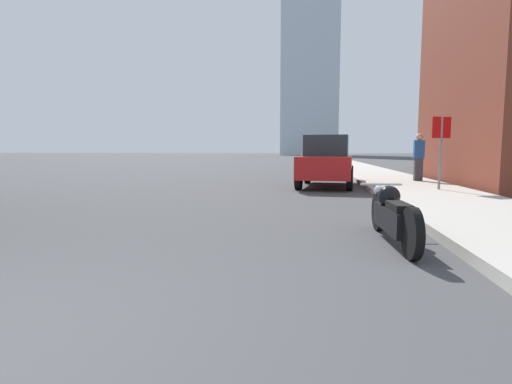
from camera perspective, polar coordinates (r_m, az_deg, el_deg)
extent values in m
cube|color=#B2ADA3|center=(41.78, 12.32, 4.18)|extent=(2.88, 240.00, 0.15)
cylinder|color=black|center=(6.59, 17.13, -2.63)|extent=(0.13, 0.62, 0.62)
cylinder|color=black|center=(4.95, 21.42, -5.56)|extent=(0.13, 0.62, 0.62)
cube|color=black|center=(5.76, 18.97, -3.69)|extent=(0.31, 1.32, 0.32)
sphere|color=black|center=(5.97, 18.45, -0.64)|extent=(0.32, 0.32, 0.32)
cube|color=black|center=(5.46, 19.77, -2.00)|extent=(0.25, 0.61, 0.10)
sphere|color=silver|center=(6.58, 17.17, 0.19)|extent=(0.16, 0.16, 0.16)
cylinder|color=silver|center=(6.45, 17.43, 1.06)|extent=(0.62, 0.07, 0.04)
cube|color=red|center=(14.18, 10.06, 3.61)|extent=(2.12, 4.36, 0.72)
cube|color=#23282D|center=(14.17, 10.11, 6.49)|extent=(1.64, 2.16, 0.71)
cylinder|color=black|center=(15.57, 7.39, 2.54)|extent=(0.27, 0.71, 0.70)
cylinder|color=black|center=(15.47, 13.33, 2.40)|extent=(0.27, 0.71, 0.70)
cylinder|color=black|center=(12.99, 6.10, 1.88)|extent=(0.27, 0.71, 0.70)
cylinder|color=black|center=(12.87, 13.23, 1.72)|extent=(0.27, 0.71, 0.70)
cube|color=#BCBCC1|center=(25.10, 8.82, 4.64)|extent=(2.02, 3.95, 0.77)
cube|color=#23282D|center=(25.10, 8.85, 6.18)|extent=(1.65, 1.93, 0.58)
cylinder|color=black|center=(26.36, 7.00, 3.88)|extent=(0.23, 0.67, 0.66)
cylinder|color=black|center=(26.30, 10.80, 3.82)|extent=(0.23, 0.67, 0.66)
cylinder|color=black|center=(23.97, 6.63, 3.68)|extent=(0.23, 0.67, 0.66)
cylinder|color=black|center=(23.90, 10.80, 3.61)|extent=(0.23, 0.67, 0.66)
cube|color=#1E3899|center=(35.44, 9.09, 4.93)|extent=(1.91, 4.28, 0.72)
cube|color=#23282D|center=(35.44, 9.11, 6.06)|extent=(1.58, 2.07, 0.67)
cylinder|color=black|center=(36.78, 7.77, 4.43)|extent=(0.22, 0.65, 0.64)
cylinder|color=black|center=(36.76, 10.42, 4.38)|extent=(0.22, 0.65, 0.64)
cylinder|color=black|center=(34.16, 7.63, 4.31)|extent=(0.22, 0.65, 0.64)
cylinder|color=black|center=(34.14, 10.49, 4.27)|extent=(0.22, 0.65, 0.64)
cylinder|color=slate|center=(12.54, 24.85, 5.03)|extent=(0.07, 0.07, 2.06)
cube|color=red|center=(12.56, 24.99, 8.36)|extent=(0.57, 0.26, 0.60)
cube|color=#38383D|center=(15.89, 22.16, 3.00)|extent=(0.29, 0.20, 0.83)
cube|color=#235193|center=(15.87, 22.27, 5.68)|extent=(0.36, 0.20, 0.66)
sphere|color=tan|center=(15.88, 22.33, 7.30)|extent=(0.24, 0.24, 0.24)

